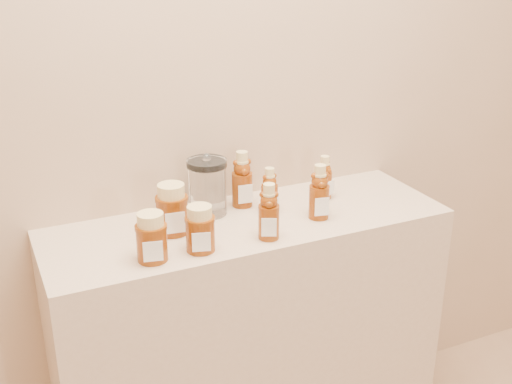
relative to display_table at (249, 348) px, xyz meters
name	(u,v)px	position (x,y,z in m)	size (l,w,h in m)	color
wall_back	(220,56)	(0.00, 0.20, 0.90)	(3.50, 0.02, 2.70)	tan
display_table	(249,348)	(0.00, 0.00, 0.00)	(1.20, 0.40, 0.90)	tan
bear_bottle_back_left	(242,175)	(0.03, 0.11, 0.55)	(0.07, 0.07, 0.20)	#642707
bear_bottle_back_mid	(270,187)	(0.09, 0.03, 0.53)	(0.05, 0.05, 0.16)	#642707
bear_bottle_back_right	(324,174)	(0.29, 0.06, 0.53)	(0.05, 0.05, 0.16)	#642707
bear_bottle_front_left	(269,208)	(0.00, -0.13, 0.54)	(0.06, 0.06, 0.18)	#642707
bear_bottle_front_right	(319,188)	(0.20, -0.07, 0.54)	(0.06, 0.06, 0.19)	#642707
honey_jar_left	(152,237)	(-0.32, -0.12, 0.52)	(0.08, 0.08, 0.13)	#642707
honey_jar_back	(172,209)	(-0.23, 0.02, 0.52)	(0.09, 0.09, 0.15)	#642707
honey_jar_front	(200,228)	(-0.19, -0.12, 0.51)	(0.08, 0.08, 0.13)	#642707
glass_canister	(207,185)	(-0.09, 0.10, 0.54)	(0.12, 0.12, 0.18)	white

